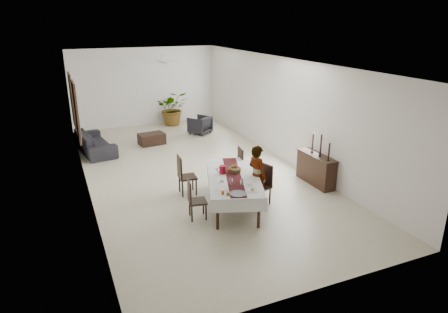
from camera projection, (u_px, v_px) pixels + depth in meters
The scene contains 86 objects.
floor at pixel (193, 171), 11.87m from camera, with size 6.00×12.00×0.00m, color beige.
ceiling at pixel (190, 61), 10.82m from camera, with size 6.00×12.00×0.02m, color white.
wall_back at pixel (145, 87), 16.55m from camera, with size 6.00×0.02×3.20m, color white.
wall_front at pixel (319, 204), 6.14m from camera, with size 6.00×0.02×3.20m, color white.
wall_left at pixel (81, 130), 10.22m from camera, with size 0.02×12.00×3.20m, color white.
wall_right at pixel (283, 110), 12.46m from camera, with size 0.02×12.00×3.20m, color white.
dining_table_top at pixel (233, 177), 9.48m from camera, with size 1.01×2.42×0.05m, color black.
table_leg_fl at pixel (218, 214), 8.50m from camera, with size 0.07×0.07×0.71m, color black.
table_leg_fr at pixel (259, 213), 8.55m from camera, with size 0.07×0.07×0.71m, color black.
table_leg_bl at pixel (213, 174), 10.66m from camera, with size 0.07×0.07×0.71m, color black.
table_leg_br at pixel (246, 174), 10.72m from camera, with size 0.07×0.07×0.71m, color black.
tablecloth_top at pixel (233, 176), 9.48m from camera, with size 1.19×2.60×0.01m, color silver.
tablecloth_drape_left at pixel (209, 182), 9.48m from camera, with size 0.01×2.60×0.30m, color white.
tablecloth_drape_right at pixel (258, 181), 9.56m from camera, with size 0.01×2.60×0.30m, color white.
tablecloth_drape_near at pixel (239, 206), 8.30m from camera, with size 1.19×0.01×0.30m, color silver.
tablecloth_drape_far at pixel (229, 163), 10.74m from camera, with size 1.19×0.01×0.30m, color white.
table_runner at pixel (233, 176), 9.47m from camera, with size 0.35×2.52×0.00m, color #57191B.
red_pitcher at pixel (222, 170), 9.57m from camera, with size 0.15×0.15×0.20m, color maroon.
pitcher_handle at pixel (219, 170), 9.56m from camera, with size 0.12×0.12×0.02m, color maroon.
wine_glass_near at pixel (242, 183), 8.83m from camera, with size 0.07×0.07×0.17m, color white.
wine_glass_mid at pixel (231, 182), 8.92m from camera, with size 0.07×0.07×0.17m, color white.
wine_glass_far at pixel (235, 172), 9.50m from camera, with size 0.07×0.07×0.17m, color silver.
teacup_right at pixel (249, 184), 8.91m from camera, with size 0.09×0.09×0.06m, color white.
saucer_right at pixel (249, 185), 8.92m from camera, with size 0.15×0.15×0.01m, color white.
teacup_left at pixel (222, 181), 9.11m from camera, with size 0.09×0.09×0.06m, color silver.
saucer_left at pixel (222, 182), 9.12m from camera, with size 0.15×0.15×0.01m, color white.
plate_near_right at pixel (253, 191), 8.64m from camera, with size 0.24×0.24×0.02m, color white.
bread_near_right at pixel (253, 189), 8.63m from camera, with size 0.09×0.09×0.09m, color tan.
plate_near_left at pixel (223, 189), 8.74m from camera, with size 0.24×0.24×0.02m, color silver.
plate_far_left at pixel (219, 167), 9.97m from camera, with size 0.24×0.24×0.02m, color white.
serving_tray at pixel (238, 194), 8.47m from camera, with size 0.36×0.36×0.02m, color #39393D.
jam_jar_a at pixel (228, 194), 8.42m from camera, with size 0.06×0.06×0.08m, color #9B5716.
jam_jar_b at pixel (223, 193), 8.47m from camera, with size 0.06×0.06×0.08m, color #944015.
fruit_basket at pixel (235, 170), 9.70m from camera, with size 0.30×0.30×0.10m, color brown.
fruit_red at pixel (236, 167), 9.69m from camera, with size 0.09×0.09×0.09m, color #AA2111.
fruit_green at pixel (233, 167), 9.70m from camera, with size 0.08×0.08×0.08m, color #497924.
chair_right_near_seat at pixel (260, 187), 9.66m from camera, with size 0.42×0.42×0.05m, color black.
chair_right_near_leg_fl at pixel (270, 196), 9.71m from camera, with size 0.04×0.04×0.41m, color black.
chair_right_near_leg_fr at pixel (260, 192), 9.96m from camera, with size 0.04×0.04×0.41m, color black.
chair_right_near_leg_bl at pixel (260, 200), 9.51m from camera, with size 0.04×0.04×0.41m, color black.
chair_right_near_leg_br at pixel (250, 195), 9.75m from camera, with size 0.04×0.04×0.41m, color black.
chair_right_near_back at pixel (266, 174), 9.68m from camera, with size 0.42×0.04×0.53m, color black.
chair_right_far_seat at pixel (233, 169), 10.76m from camera, with size 0.43×0.43×0.05m, color black.
chair_right_far_leg_fl at pixel (241, 179), 10.71m from camera, with size 0.04×0.04×0.43m, color black.
chair_right_far_leg_fr at pixel (238, 174), 11.04m from camera, with size 0.04×0.04×0.43m, color black.
chair_right_far_leg_bl at pixel (229, 180), 10.63m from camera, with size 0.04×0.04×0.43m, color black.
chair_right_far_leg_br at pixel (225, 176), 10.96m from camera, with size 0.04×0.04×0.43m, color black.
chair_right_far_back at pixel (240, 158), 10.71m from camera, with size 0.43×0.04×0.55m, color black.
chair_left_near_seat at pixel (198, 201), 8.97m from camera, with size 0.39×0.39×0.04m, color black.
chair_left_near_leg_fl at pixel (190, 208), 9.15m from camera, with size 0.04×0.04×0.39m, color black.
chair_left_near_leg_fr at pixel (192, 214), 8.86m from camera, with size 0.04×0.04×0.39m, color black.
chair_left_near_leg_bl at pixel (203, 206), 9.22m from camera, with size 0.04×0.04×0.39m, color black.
chair_left_near_leg_br at pixel (206, 212), 8.93m from camera, with size 0.04×0.04×0.39m, color black.
chair_left_near_back at pixel (189, 191), 8.84m from camera, with size 0.39×0.04×0.50m, color black.
chair_left_far_seat at pixel (188, 177), 10.22m from camera, with size 0.44×0.44×0.05m, color black.
chair_left_far_leg_fl at pixel (180, 184), 10.41m from camera, with size 0.04×0.04×0.43m, color black.
chair_left_far_leg_fr at pixel (183, 189), 10.09m from camera, with size 0.04×0.04×0.43m, color black.
chair_left_far_leg_bl at pixel (193, 182), 10.52m from camera, with size 0.04×0.04×0.43m, color black.
chair_left_far_leg_br at pixel (196, 187), 10.20m from camera, with size 0.04×0.04×0.43m, color black.
chair_left_far_back at pixel (180, 167), 10.07m from camera, with size 0.44×0.04×0.55m, color black.
woman at pixel (257, 176), 9.51m from camera, with size 0.55×0.36×1.50m, color gray.
sideboard_body at pixel (316, 170), 10.88m from camera, with size 0.36×1.34×0.80m, color black.
sideboard_top at pixel (317, 155), 10.74m from camera, with size 0.39×1.39×0.03m, color black.
candlestick_near_base at pixel (328, 160), 10.31m from camera, with size 0.09×0.09×0.03m, color black.
candlestick_near_shaft at pixel (329, 151), 10.23m from camera, with size 0.04×0.04×0.45m, color black.
candlestick_near_candle at pixel (330, 142), 10.14m from camera, with size 0.03×0.03×0.07m, color white.
candlestick_mid_base at pixel (320, 156), 10.62m from camera, with size 0.09×0.09×0.03m, color black.
candlestick_mid_shaft at pixel (321, 145), 10.52m from camera, with size 0.04×0.04×0.58m, color black.
candlestick_mid_candle at pixel (322, 133), 10.41m from camera, with size 0.03×0.03×0.07m, color beige.
candlestick_far_base at pixel (312, 152), 10.92m from camera, with size 0.09×0.09×0.03m, color black.
candlestick_far_shaft at pixel (313, 143), 10.84m from camera, with size 0.04×0.04×0.49m, color black.
candlestick_far_candle at pixel (314, 133), 10.75m from camera, with size 0.03×0.03×0.07m, color white.
sofa at pixel (95, 142), 13.49m from camera, with size 2.33×0.91×0.68m, color #28252B.
armchair at pixel (200, 125), 15.62m from camera, with size 0.74×0.76×0.69m, color #252328.
coffee_table at pixel (152, 139), 14.35m from camera, with size 0.89×0.59×0.40m, color black.
potted_plant at pixel (173, 108), 16.80m from camera, with size 1.30×1.12×1.44m, color #296126.
mirror_frame_near at pixel (76, 112), 12.14m from camera, with size 0.06×1.05×1.85m, color black.
mirror_glass_near at pixel (78, 112), 12.16m from camera, with size 0.01×0.90×1.70m, color white.
mirror_frame_far at pixel (72, 100), 13.97m from camera, with size 0.06×1.05×1.85m, color black.
mirror_glass_far at pixel (73, 100), 13.98m from camera, with size 0.01×0.90×1.70m, color silver.
fan_rod at pixel (162, 56), 13.45m from camera, with size 0.04×0.04×0.20m, color white.
fan_hub at pixel (162, 62), 13.52m from camera, with size 0.16×0.16×0.08m, color white.
fan_blade_n at pixel (159, 61), 13.82m from camera, with size 0.10×0.55×0.01m, color silver.
fan_blade_s at pixel (165, 63), 13.21m from camera, with size 0.10×0.55×0.01m, color silver.
fan_blade_e at pixel (172, 62), 13.65m from camera, with size 0.55×0.10×0.01m, color silver.
fan_blade_w at pixel (152, 62), 13.39m from camera, with size 0.55×0.10×0.01m, color silver.
Camera 1 is at (-3.54, -10.52, 4.31)m, focal length 32.00 mm.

